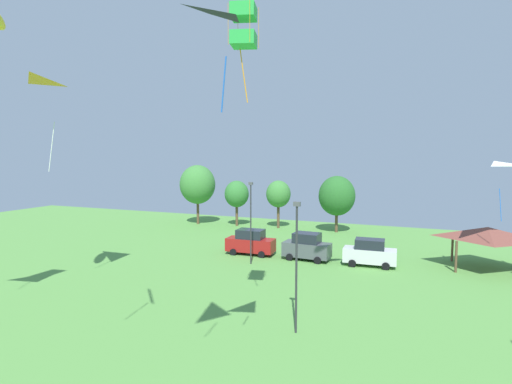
{
  "coord_description": "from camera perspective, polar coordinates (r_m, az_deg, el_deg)",
  "views": [
    {
      "loc": [
        5.66,
        3.55,
        9.41
      ],
      "look_at": [
        0.6,
        16.07,
        8.21
      ],
      "focal_mm": 28.0,
      "sensor_mm": 36.0,
      "label": 1
    }
  ],
  "objects": [
    {
      "name": "park_pavilion",
      "position": [
        38.45,
        30.19,
        -5.11
      ],
      "size": [
        6.3,
        4.88,
        3.6
      ],
      "color": "brown",
      "rests_on": "ground"
    },
    {
      "name": "treeline_tree_1",
      "position": [
        54.23,
        -2.78,
        -0.31
      ],
      "size": [
        3.29,
        3.29,
        6.18
      ],
      "color": "brown",
      "rests_on": "ground"
    },
    {
      "name": "light_post_2",
      "position": [
        34.85,
        -0.75,
        -3.84
      ],
      "size": [
        0.36,
        0.2,
        7.22
      ],
      "color": "#2D2D33",
      "rests_on": "ground"
    },
    {
      "name": "parked_car_second_from_left",
      "position": [
        37.03,
        7.26,
        -7.76
      ],
      "size": [
        4.37,
        2.28,
        2.49
      ],
      "rotation": [
        0.0,
        0.0,
        -0.07
      ],
      "color": "#4C5156",
      "rests_on": "ground"
    },
    {
      "name": "light_post_1",
      "position": [
        21.46,
        5.8,
        -9.71
      ],
      "size": [
        0.36,
        0.2,
        7.07
      ],
      "color": "#2D2D33",
      "rests_on": "ground"
    },
    {
      "name": "kite_flying_6",
      "position": [
        20.59,
        -1.78,
        22.61
      ],
      "size": [
        1.42,
        1.41,
        4.58
      ],
      "color": "green"
    },
    {
      "name": "parked_car_third_from_left",
      "position": [
        36.13,
        15.93,
        -8.34
      ],
      "size": [
        4.49,
        2.08,
        2.35
      ],
      "rotation": [
        0.0,
        0.0,
        0.04
      ],
      "color": "silver",
      "rests_on": "ground"
    },
    {
      "name": "treeline_tree_2",
      "position": [
        52.56,
        3.21,
        -0.31
      ],
      "size": [
        3.23,
        3.23,
        6.3
      ],
      "color": "brown",
      "rests_on": "ground"
    },
    {
      "name": "treeline_tree_3",
      "position": [
        50.5,
        11.48,
        -0.55
      ],
      "size": [
        4.5,
        4.5,
        7.05
      ],
      "color": "brown",
      "rests_on": "ground"
    },
    {
      "name": "treeline_tree_0",
      "position": [
        56.15,
        -8.35,
        1.06
      ],
      "size": [
        4.93,
        4.93,
        8.27
      ],
      "color": "brown",
      "rests_on": "ground"
    },
    {
      "name": "parked_car_leftmost",
      "position": [
        38.74,
        -0.79,
        -7.18
      ],
      "size": [
        4.69,
        2.12,
        2.44
      ],
      "rotation": [
        0.0,
        0.0,
        0.03
      ],
      "color": "maroon",
      "rests_on": "ground"
    },
    {
      "name": "kite_flying_8",
      "position": [
        30.61,
        -25.22,
        11.05
      ],
      "size": [
        4.12,
        3.93,
        4.75
      ],
      "color": "orange"
    },
    {
      "name": "kite_flying_5",
      "position": [
        13.71,
        -2.98,
        21.11
      ],
      "size": [
        1.86,
        2.16,
        2.56
      ],
      "color": "black"
    },
    {
      "name": "kite_flying_4",
      "position": [
        34.67,
        30.83,
        2.26
      ],
      "size": [
        2.92,
        2.7,
        3.76
      ],
      "color": "white"
    }
  ]
}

